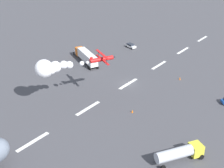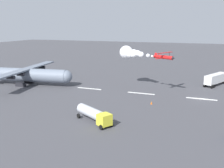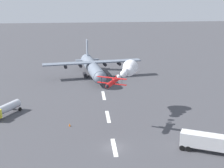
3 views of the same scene
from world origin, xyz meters
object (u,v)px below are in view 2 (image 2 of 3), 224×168
cargo_transport_plane (31,75)px  traffic_cone_far (151,103)px  fuel_tanker_truck (94,114)px  stunt_biplane_red (131,53)px  semi_truck_orange (218,78)px

cargo_transport_plane → traffic_cone_far: cargo_transport_plane is taller
cargo_transport_plane → fuel_tanker_truck: cargo_transport_plane is taller
fuel_tanker_truck → traffic_cone_far: bearing=-116.6°
cargo_transport_plane → stunt_biplane_red: stunt_biplane_red is taller
semi_truck_orange → stunt_biplane_red: bearing=29.1°
cargo_transport_plane → fuel_tanker_truck: size_ratio=3.73×
cargo_transport_plane → traffic_cone_far: bearing=170.3°
semi_truck_orange → traffic_cone_far: (15.74, 29.33, -1.76)m
stunt_biplane_red → fuel_tanker_truck: stunt_biplane_red is taller
cargo_transport_plane → traffic_cone_far: (-41.61, 7.13, -3.14)m
semi_truck_orange → fuel_tanker_truck: size_ratio=1.60×
cargo_transport_plane → fuel_tanker_truck: 40.89m
cargo_transport_plane → fuel_tanker_truck: (-33.37, 23.57, -1.77)m
cargo_transport_plane → semi_truck_orange: 61.51m
cargo_transport_plane → stunt_biplane_red: bearing=-165.9°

